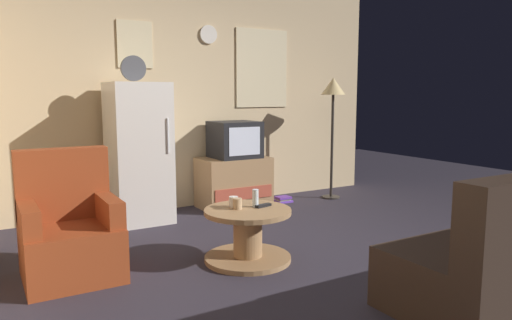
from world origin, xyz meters
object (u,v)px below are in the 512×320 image
Objects in this scene: standing_lamp at (333,96)px; mug_ceramic_white at (234,202)px; book_stack at (283,199)px; coffee_table at (248,235)px; mug_ceramic_tan at (237,204)px; remote_control at (263,205)px; fridge at (139,153)px; tv_stand at (234,182)px; armchair at (69,233)px; crt_tv at (235,140)px; wine_glass at (255,198)px.

standing_lamp reaches higher than mug_ceramic_white.
coffee_table is at bearing -131.36° from book_stack.
mug_ceramic_tan is 0.23m from remote_control.
fridge is 1.28m from tv_stand.
fridge is 2.46× the size of coffee_table.
tv_stand is 2.53m from armchair.
standing_lamp is (1.34, -0.21, 0.53)m from crt_tv.
mug_ceramic_white is (0.33, -1.56, -0.27)m from fridge.
armchair reaches higher than book_stack.
crt_tv is at bearing 57.78° from remote_control.
tv_stand reaches higher than mug_ceramic_white.
armchair is (-1.26, 0.28, -0.15)m from mug_ceramic_white.
wine_glass is at bearing -130.03° from book_stack.
fridge reaches higher than coffee_table.
mug_ceramic_tan is 0.09× the size of armchair.
book_stack is at bearing -8.65° from crt_tv.
wine_glass reaches higher than mug_ceramic_tan.
coffee_table is at bearing 168.81° from remote_control.
mug_ceramic_tan is at bearing -133.46° from book_stack.
fridge is at bearing 177.22° from standing_lamp.
mug_ceramic_white and mug_ceramic_tan have the same top height.
coffee_table is (0.39, -1.68, -0.53)m from fridge.
remote_control is at bearing -15.01° from armchair.
tv_stand is 5.60× the size of wine_glass.
standing_lamp reaches higher than tv_stand.
crt_tv is 1.92m from remote_control.
mug_ceramic_tan is at bearing 158.49° from remote_control.
remote_control is at bearing -23.79° from wine_glass.
mug_ceramic_white is (-0.87, -1.65, 0.18)m from tv_stand.
tv_stand reaches higher than mug_ceramic_tan.
wine_glass is 0.74× the size of book_stack.
armchair is at bearing -126.03° from fridge.
standing_lamp is 3.81m from armchair.
fridge reaches higher than remote_control.
mug_ceramic_white is at bearing 86.65° from mug_ceramic_tan.
wine_glass is 1.67× the size of mug_ceramic_white.
remote_control is 0.16× the size of armchair.
coffee_table is at bearing -162.77° from wine_glass.
book_stack is at bearing 48.64° from coffee_table.
tv_stand is 0.72m from book_stack.
mug_ceramic_white is at bearing -134.76° from book_stack.
armchair is at bearing -155.59° from book_stack.
armchair is 4.71× the size of book_stack.
remote_control is (0.23, -0.04, -0.03)m from mug_ceramic_tan.
mug_ceramic_white is 0.08m from mug_ceramic_tan.
standing_lamp is at bearing 34.12° from mug_ceramic_tan.
coffee_table is at bearing -16.69° from armchair.
book_stack is at bearing 171.04° from standing_lamp.
coffee_table is (-0.82, -1.76, -0.61)m from crt_tv.
remote_control is 2.16m from book_stack.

